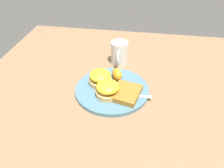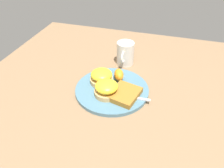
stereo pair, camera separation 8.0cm
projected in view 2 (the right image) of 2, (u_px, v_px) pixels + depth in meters
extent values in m
plane|color=#846647|center=(112.00, 91.00, 0.83)|extent=(1.10, 1.10, 0.00)
cylinder|color=slate|center=(112.00, 90.00, 0.82)|extent=(0.28, 0.28, 0.01)
cylinder|color=tan|center=(102.00, 80.00, 0.84)|extent=(0.09, 0.09, 0.02)
ellipsoid|color=yellow|center=(101.00, 74.00, 0.83)|extent=(0.08, 0.08, 0.04)
cylinder|color=tan|center=(107.00, 92.00, 0.79)|extent=(0.09, 0.09, 0.02)
ellipsoid|color=yellow|center=(106.00, 86.00, 0.77)|extent=(0.08, 0.08, 0.04)
cube|color=#9A6925|center=(125.00, 94.00, 0.78)|extent=(0.13, 0.12, 0.02)
ellipsoid|color=orange|center=(119.00, 75.00, 0.85)|extent=(0.07, 0.06, 0.04)
cube|color=silver|center=(135.00, 98.00, 0.77)|extent=(0.01, 0.11, 0.00)
cube|color=silver|center=(101.00, 92.00, 0.80)|extent=(0.03, 0.04, 0.00)
cylinder|color=silver|center=(125.00, 53.00, 0.95)|extent=(0.07, 0.07, 0.10)
torus|color=silver|center=(123.00, 57.00, 0.92)|extent=(0.05, 0.01, 0.05)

